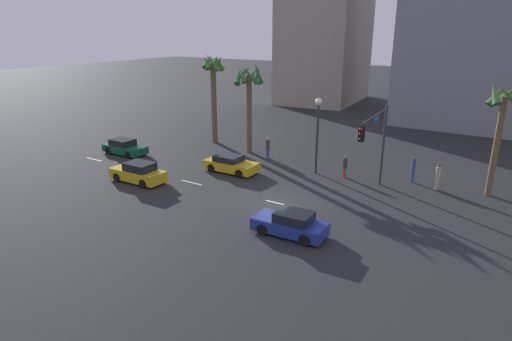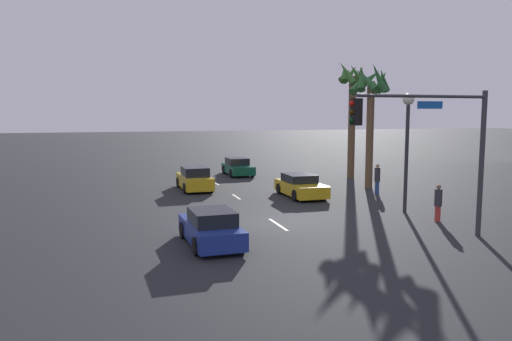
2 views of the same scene
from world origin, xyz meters
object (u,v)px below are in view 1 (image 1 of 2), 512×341
at_px(traffic_signal, 376,137).
at_px(palm_tree_1, 213,79).
at_px(car_3, 138,173).
at_px(building_0, 327,16).
at_px(pedestrian_2, 438,176).
at_px(car_1, 125,147).
at_px(car_2, 291,224).
at_px(streetlamp, 318,121).
at_px(pedestrian_3, 413,169).
at_px(palm_tree_2, 249,87).
at_px(car_0, 231,164).
at_px(pedestrian_0, 268,147).
at_px(palm_tree_0, 502,112).

height_order(traffic_signal, palm_tree_1, palm_tree_1).
relative_size(car_3, building_0, 0.17).
bearing_deg(building_0, pedestrian_2, -59.15).
distance_m(car_1, car_2, 20.97).
distance_m(car_1, streetlamp, 17.61).
bearing_deg(traffic_signal, car_2, -101.86).
distance_m(pedestrian_3, palm_tree_2, 15.24).
distance_m(car_0, car_2, 11.56).
bearing_deg(building_0, palm_tree_2, -82.84).
height_order(car_2, streetlamp, streetlamp).
xyz_separation_m(car_0, palm_tree_2, (-1.84, 5.47, 5.26)).
bearing_deg(pedestrian_3, car_0, -157.79).
height_order(pedestrian_0, building_0, building_0).
height_order(streetlamp, pedestrian_3, streetlamp).
relative_size(pedestrian_0, palm_tree_1, 0.21).
bearing_deg(pedestrian_2, car_1, -167.72).
bearing_deg(pedestrian_0, palm_tree_2, 162.55).
relative_size(car_3, pedestrian_2, 2.30).
bearing_deg(pedestrian_3, car_2, -105.95).
height_order(palm_tree_2, building_0, building_0).
xyz_separation_m(traffic_signal, palm_tree_0, (6.71, 3.98, 1.68)).
bearing_deg(pedestrian_2, palm_tree_2, 176.57).
distance_m(pedestrian_2, palm_tree_1, 21.81).
height_order(traffic_signal, building_0, building_0).
bearing_deg(palm_tree_0, traffic_signal, -149.30).
distance_m(car_2, building_0, 48.20).
distance_m(streetlamp, pedestrian_2, 9.27).
bearing_deg(palm_tree_1, palm_tree_0, -3.21).
bearing_deg(car_0, pedestrian_0, 83.72).
relative_size(traffic_signal, palm_tree_1, 0.69).
distance_m(car_2, pedestrian_2, 12.78).
relative_size(pedestrian_2, palm_tree_1, 0.22).
distance_m(car_2, pedestrian_3, 12.77).
distance_m(car_3, traffic_signal, 16.98).
relative_size(car_2, palm_tree_0, 0.54).
height_order(car_2, car_3, car_3).
distance_m(pedestrian_2, pedestrian_3, 1.91).
bearing_deg(car_3, traffic_signal, 24.07).
bearing_deg(palm_tree_2, traffic_signal, -18.36).
distance_m(palm_tree_0, palm_tree_1, 24.30).
xyz_separation_m(car_0, car_1, (-10.95, -1.02, 0.00)).
height_order(car_0, car_2, car_2).
xyz_separation_m(car_0, palm_tree_0, (17.58, 5.24, 5.05)).
relative_size(car_1, pedestrian_2, 2.21).
xyz_separation_m(pedestrian_0, pedestrian_3, (12.10, 0.42, 0.06)).
height_order(traffic_signal, palm_tree_0, palm_tree_0).
bearing_deg(palm_tree_1, building_0, 93.31).
relative_size(car_0, traffic_signal, 0.71).
relative_size(car_0, car_3, 0.99).
height_order(car_0, pedestrian_0, pedestrian_0).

